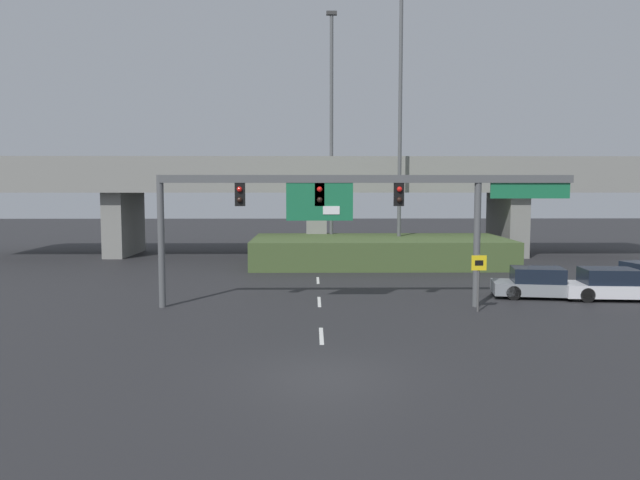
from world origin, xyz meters
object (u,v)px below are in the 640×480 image
Objects in this scene: highway_light_pole_far at (400,121)px; parked_sedan_mid_right at (611,285)px; speed_limit_sign at (479,274)px; highway_light_pole_near at (331,132)px; parked_sedan_near_right at (540,284)px; signal_gantry at (352,199)px.

parked_sedan_mid_right is at bearing -60.81° from highway_light_pole_far.
highway_light_pole_near reaches higher than speed_limit_sign.
parked_sedan_near_right is 1.00× the size of parked_sedan_mid_right.
parked_sedan_near_right is at bearing -70.59° from highway_light_pole_far.
highway_light_pole_near reaches higher than signal_gantry.
parked_sedan_mid_right is (11.93, -15.45, -8.04)m from highway_light_pole_near.
parked_sedan_near_right is at bearing 174.69° from parked_sedan_mid_right.
speed_limit_sign is at bearing -12.36° from signal_gantry.
signal_gantry reaches higher than parked_sedan_near_right.
highway_light_pole_far reaches higher than parked_sedan_near_right.
parked_sedan_mid_right is at bearing 21.88° from speed_limit_sign.
signal_gantry is at bearing -88.89° from highway_light_pole_near.
signal_gantry is at bearing -167.74° from parked_sedan_mid_right.
parked_sedan_mid_right is at bearing -0.53° from parked_sedan_near_right.
highway_light_pole_near is at bearing 130.32° from parked_sedan_near_right.
speed_limit_sign is 20.19m from highway_light_pole_near.
highway_light_pole_far reaches higher than signal_gantry.
highway_light_pole_far is at bearing -23.84° from highway_light_pole_near.
speed_limit_sign is at bearing -86.69° from highway_light_pole_far.
signal_gantry is 5.90m from speed_limit_sign.
highway_light_pole_near is at bearing 132.25° from parked_sedan_mid_right.
signal_gantry reaches higher than speed_limit_sign.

